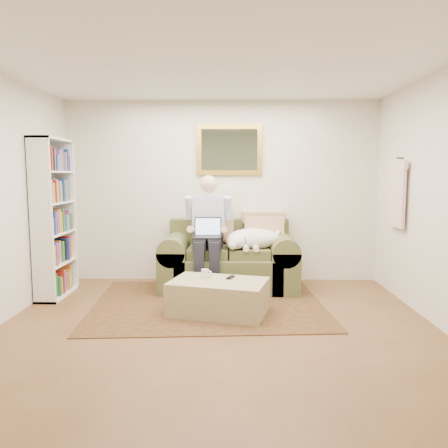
{
  "coord_description": "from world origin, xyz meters",
  "views": [
    {
      "loc": [
        0.16,
        -3.84,
        1.56
      ],
      "look_at": [
        0.06,
        1.43,
        0.95
      ],
      "focal_mm": 35.0,
      "sensor_mm": 36.0,
      "label": 1
    }
  ],
  "objects_px": {
    "laptop": "(208,232)",
    "sleeping_dog": "(253,239)",
    "seated_man": "(208,234)",
    "bookshelf": "(54,218)",
    "coffee_mug": "(205,274)",
    "ottoman": "(219,297)",
    "sofa": "(229,265)"
  },
  "relations": [
    {
      "from": "sofa",
      "to": "sleeping_dog",
      "type": "distance_m",
      "value": 0.51
    },
    {
      "from": "sofa",
      "to": "bookshelf",
      "type": "relative_size",
      "value": 0.91
    },
    {
      "from": "ottoman",
      "to": "coffee_mug",
      "type": "distance_m",
      "value": 0.31
    },
    {
      "from": "bookshelf",
      "to": "coffee_mug",
      "type": "bearing_deg",
      "value": -16.64
    },
    {
      "from": "seated_man",
      "to": "ottoman",
      "type": "xyz_separation_m",
      "value": [
        0.17,
        -0.94,
        -0.58
      ]
    },
    {
      "from": "laptop",
      "to": "coffee_mug",
      "type": "relative_size",
      "value": 3.55
    },
    {
      "from": "seated_man",
      "to": "ottoman",
      "type": "relative_size",
      "value": 1.48
    },
    {
      "from": "seated_man",
      "to": "laptop",
      "type": "relative_size",
      "value": 4.33
    },
    {
      "from": "coffee_mug",
      "to": "bookshelf",
      "type": "distance_m",
      "value": 2.11
    },
    {
      "from": "laptop",
      "to": "seated_man",
      "type": "bearing_deg",
      "value": 90.0
    },
    {
      "from": "sofa",
      "to": "bookshelf",
      "type": "height_order",
      "value": "bookshelf"
    },
    {
      "from": "sofa",
      "to": "bookshelf",
      "type": "xyz_separation_m",
      "value": [
        -2.21,
        -0.4,
        0.68
      ]
    },
    {
      "from": "coffee_mug",
      "to": "ottoman",
      "type": "bearing_deg",
      "value": -37.73
    },
    {
      "from": "sofa",
      "to": "seated_man",
      "type": "bearing_deg",
      "value": -148.55
    },
    {
      "from": "bookshelf",
      "to": "laptop",
      "type": "bearing_deg",
      "value": 4.91
    },
    {
      "from": "laptop",
      "to": "bookshelf",
      "type": "bearing_deg",
      "value": -175.09
    },
    {
      "from": "seated_man",
      "to": "bookshelf",
      "type": "distance_m",
      "value": 1.96
    },
    {
      "from": "seated_man",
      "to": "laptop",
      "type": "xyz_separation_m",
      "value": [
        0.0,
        -0.07,
        0.04
      ]
    },
    {
      "from": "sofa",
      "to": "seated_man",
      "type": "relative_size",
      "value": 1.19
    },
    {
      "from": "sofa",
      "to": "ottoman",
      "type": "height_order",
      "value": "sofa"
    },
    {
      "from": "ottoman",
      "to": "seated_man",
      "type": "bearing_deg",
      "value": 100.14
    },
    {
      "from": "sleeping_dog",
      "to": "bookshelf",
      "type": "bearing_deg",
      "value": -172.99
    },
    {
      "from": "sleeping_dog",
      "to": "bookshelf",
      "type": "xyz_separation_m",
      "value": [
        -2.54,
        -0.31,
        0.3
      ]
    },
    {
      "from": "sofa",
      "to": "seated_man",
      "type": "height_order",
      "value": "seated_man"
    },
    {
      "from": "ottoman",
      "to": "coffee_mug",
      "type": "relative_size",
      "value": 10.41
    },
    {
      "from": "bookshelf",
      "to": "sleeping_dog",
      "type": "bearing_deg",
      "value": 7.01
    },
    {
      "from": "sofa",
      "to": "laptop",
      "type": "relative_size",
      "value": 5.15
    },
    {
      "from": "bookshelf",
      "to": "sofa",
      "type": "bearing_deg",
      "value": 10.38
    },
    {
      "from": "sofa",
      "to": "laptop",
      "type": "height_order",
      "value": "laptop"
    },
    {
      "from": "coffee_mug",
      "to": "bookshelf",
      "type": "relative_size",
      "value": 0.05
    },
    {
      "from": "laptop",
      "to": "sleeping_dog",
      "type": "relative_size",
      "value": 0.47
    },
    {
      "from": "seated_man",
      "to": "bookshelf",
      "type": "height_order",
      "value": "bookshelf"
    }
  ]
}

